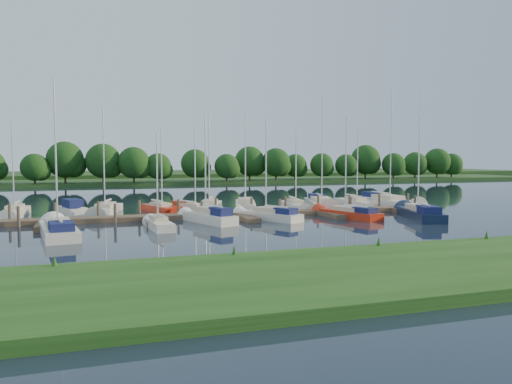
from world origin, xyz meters
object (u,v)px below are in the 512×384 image
object	(u,v)px
dock	(240,215)
sailboat_n_5	(210,207)
motorboat	(73,211)
sailboat_s_2	(209,218)
sailboat_n_0	(15,213)

from	to	relation	value
dock	sailboat_n_5	bearing A→B (deg)	99.88
dock	sailboat_n_5	world-z (taller)	sailboat_n_5
dock	motorboat	bearing A→B (deg)	154.40
dock	sailboat_s_2	xyz separation A→B (m)	(-3.47, -2.70, 0.15)
sailboat_n_0	sailboat_s_2	xyz separation A→B (m)	(15.85, -9.83, 0.08)
sailboat_n_0	sailboat_s_2	size ratio (longest dim) A/B	0.98
sailboat_n_0	sailboat_n_5	bearing A→B (deg)	-178.34
sailboat_n_0	sailboat_n_5	world-z (taller)	sailboat_n_5
sailboat_n_5	sailboat_n_0	bearing A→B (deg)	18.48
sailboat_n_5	sailboat_s_2	world-z (taller)	sailboat_n_5
sailboat_n_5	sailboat_s_2	xyz separation A→B (m)	(-2.26, -9.63, 0.08)
sailboat_n_5	motorboat	bearing A→B (deg)	19.48
dock	sailboat_n_5	xyz separation A→B (m)	(-1.21, 6.94, 0.07)
motorboat	sailboat_s_2	size ratio (longest dim) A/B	0.62
sailboat_n_0	motorboat	size ratio (longest dim) A/B	1.58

